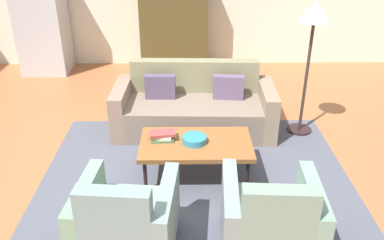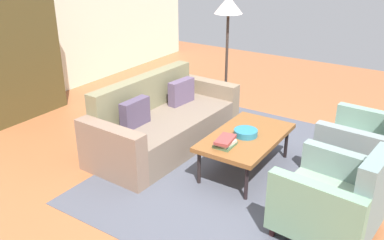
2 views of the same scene
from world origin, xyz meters
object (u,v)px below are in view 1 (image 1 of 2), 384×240
Objects in this scene: armchair_right at (271,223)px; floor_lamp at (314,24)px; armchair_left at (125,224)px; coffee_table at (196,145)px; fruit_bowl at (194,139)px; book_stack at (163,136)px; refrigerator at (42,21)px; couch at (194,107)px; cabinet at (174,21)px.

armchair_right is 2.61m from floor_lamp.
armchair_left is 3.20m from floor_lamp.
fruit_bowl is (-0.02, -0.00, 0.07)m from coffee_table.
armchair_right is 2.96× the size of book_stack.
book_stack reaches higher than coffee_table.
armchair_left is 2.96× the size of book_stack.
coffee_table is at bearing -52.36° from refrigerator.
refrigerator reaches higher than book_stack.
armchair_left reaches higher than fruit_bowl.
fruit_bowl is at bearing 90.96° from couch.
cabinet is at bearing 104.57° from armchair_right.
couch is 3.54m from refrigerator.
cabinet reaches higher than couch.
coffee_table is 0.38m from book_stack.
cabinet is (-0.32, 3.55, 0.50)m from coffee_table.
floor_lamp is at bearing 52.67° from armchair_left.
armchair_left is (-0.61, -1.17, -0.06)m from coffee_table.
cabinet is at bearing 91.74° from armchair_left.
cabinet is at bearing 94.96° from fruit_bowl.
refrigerator is (-3.25, 4.61, 0.58)m from armchair_right.
floor_lamp is at bearing 176.32° from couch.
armchair_left is 1.00× the size of armchair_right.
fruit_bowl is at bearing -143.93° from floor_lamp.
fruit_bowl is (-0.61, 1.17, 0.13)m from armchair_right.
armchair_right is (0.60, -1.17, -0.06)m from coffee_table.
refrigerator reaches higher than armchair_right.
coffee_table is 4.60× the size of fruit_bowl.
couch is 1.15× the size of refrigerator.
fruit_bowl is 0.15× the size of floor_lamp.
coffee_table is at bearing 91.75° from couch.
armchair_right reaches higher than coffee_table.
couch is at bearing 80.65° from armchair_left.
armchair_left is 0.48× the size of refrigerator.
cabinet is 3.10m from floor_lamp.
armchair_right reaches higher than fruit_bowl.
fruit_bowl is at bearing -11.02° from book_stack.
refrigerator is at bearing 128.72° from armchair_right.
armchair_left is at bearing -116.82° from fruit_bowl.
book_stack is at bearing -55.79° from refrigerator.
fruit_bowl is at bearing -180.00° from coffee_table.
armchair_right is at bearing -62.30° from fruit_bowl.
floor_lamp is (1.44, 1.05, 0.97)m from fruit_bowl.
fruit_bowl is (-0.02, -1.19, 0.18)m from couch.
book_stack is at bearing -151.16° from floor_lamp.
couch reaches higher than fruit_bowl.
refrigerator is (-2.33, -0.10, 0.03)m from cabinet.
couch is 7.17× the size of book_stack.
book_stack is (0.25, 1.23, 0.14)m from armchair_left.
armchair_right is 1.32m from fruit_bowl.
refrigerator reaches higher than floor_lamp.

